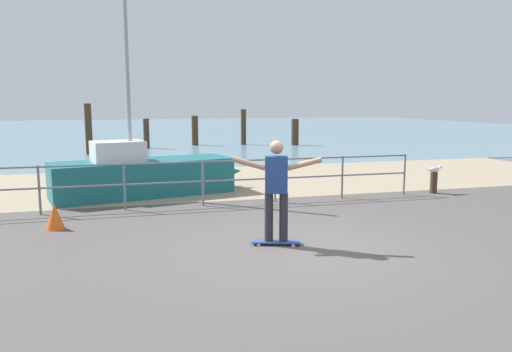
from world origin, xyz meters
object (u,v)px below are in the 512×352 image
at_px(seagull, 435,169).
at_px(bollard_short, 434,183).
at_px(skateboard, 276,242).
at_px(traffic_cone, 55,217).
at_px(sailboat, 149,175).
at_px(skateboarder, 276,185).

bearing_deg(seagull, bollard_short, -169.19).
height_order(skateboard, seagull, seagull).
xyz_separation_m(seagull, traffic_cone, (-8.94, -1.33, -0.38)).
bearing_deg(skateboard, seagull, 32.26).
bearing_deg(sailboat, traffic_cone, -121.57).
distance_m(skateboard, skateboarder, 0.95).
bearing_deg(bollard_short, skateboard, -147.69).
bearing_deg(traffic_cone, sailboat, 58.43).
bearing_deg(bollard_short, sailboat, 166.06).
distance_m(skateboard, seagull, 6.31).
bearing_deg(traffic_cone, skateboard, -29.26).
relative_size(sailboat, traffic_cone, 10.13).
distance_m(skateboarder, bollard_short, 6.31).
bearing_deg(skateboard, sailboat, 108.82).
distance_m(sailboat, skateboarder, 5.41).
relative_size(skateboarder, traffic_cone, 3.30).
height_order(bollard_short, seagull, seagull).
bearing_deg(seagull, skateboarder, -147.74).
bearing_deg(traffic_cone, seagull, 8.43).
height_order(seagull, traffic_cone, seagull).
height_order(skateboarder, bollard_short, skateboarder).
distance_m(skateboarder, seagull, 6.30).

